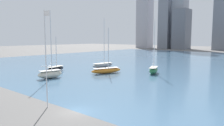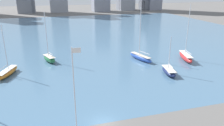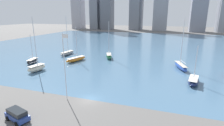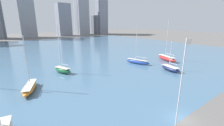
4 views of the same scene
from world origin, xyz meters
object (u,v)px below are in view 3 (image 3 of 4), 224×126
Objects in this scene: sailboat_blue at (181,66)px; sailboat_cream at (37,68)px; flag_pole at (65,66)px; parked_suv_blue at (17,115)px; sailboat_green at (109,56)px; sailboat_gray at (67,53)px; sailboat_navy at (193,81)px; sailboat_black at (32,61)px; sailboat_orange at (76,59)px.

sailboat_cream is at bearing -175.75° from sailboat_blue.
flag_pole is 0.87× the size of sailboat_blue.
sailboat_green is at bearing -164.58° from parked_suv_blue.
sailboat_gray reaches higher than parked_suv_blue.
sailboat_green is (-26.20, 6.01, 0.07)m from sailboat_blue.
sailboat_navy is 0.59× the size of sailboat_gray.
sailboat_black is at bearing -169.59° from sailboat_green.
parked_suv_blue is at bearing -112.04° from sailboat_green.
sailboat_orange is 15.27m from sailboat_black.
sailboat_orange is at bearing -37.33° from sailboat_gray.
flag_pole is 42.54m from sailboat_gray.
sailboat_green is 28.05m from sailboat_black.
sailboat_cream is (-18.91, 13.22, -6.08)m from flag_pole.
sailboat_blue is at bearing 111.54° from sailboat_navy.
sailboat_gray reaches higher than sailboat_green.
flag_pole is 0.83× the size of sailboat_cream.
sailboat_navy is 0.59× the size of sailboat_cream.
sailboat_navy is at bearing -54.23° from sailboat_green.
sailboat_blue reaches higher than sailboat_navy.
parked_suv_blue is (-0.33, -44.34, 0.02)m from sailboat_green.
sailboat_green is at bearing 58.34° from sailboat_orange.
parked_suv_blue is at bearing -61.78° from sailboat_gray.
parked_suv_blue is at bearing -141.66° from sailboat_blue.
sailboat_gray is 1.29× the size of sailboat_orange.
flag_pole is 36.13m from sailboat_green.
sailboat_gray is 48.30m from parked_suv_blue.
sailboat_blue is (41.78, 16.22, -0.15)m from sailboat_cream.
sailboat_green is at bearing 157.88° from sailboat_navy.
sailboat_black is at bearing -102.16° from sailboat_gray.
sailboat_gray is at bearing 157.72° from sailboat_green.
sailboat_gray is 15.84m from sailboat_black.
sailboat_green is 2.98× the size of parked_suv_blue.
sailboat_black is (-4.81, -15.09, -0.06)m from sailboat_gray.
sailboat_orange is 1.23× the size of sailboat_black.
sailboat_orange is at bearing 12.88° from sailboat_black.
sailboat_navy is 0.95× the size of sailboat_black.
sailboat_black is 37.66m from parked_suv_blue.
sailboat_green reaches higher than flag_pole.
sailboat_cream is 26.86m from parked_suv_blue.
flag_pole is 1.33× the size of sailboat_black.
sailboat_cream is 1.60× the size of sailboat_black.
sailboat_gray is at bearing 122.01° from flag_pole.
sailboat_black is (-23.78, -14.87, -0.20)m from sailboat_green.
flag_pole is 31.29m from sailboat_orange.
sailboat_blue is (22.87, 29.44, -6.22)m from flag_pole.
sailboat_cream is at bearing 145.04° from flag_pole.
sailboat_gray reaches higher than flag_pole.
flag_pole is 0.83× the size of sailboat_gray.
sailboat_blue is at bearing -34.52° from sailboat_green.
sailboat_cream is at bearing -56.01° from sailboat_black.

